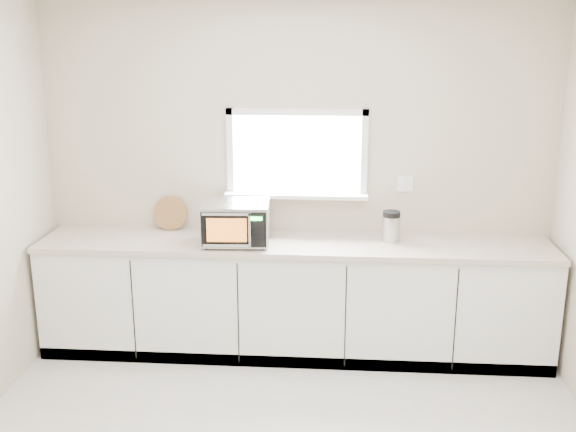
# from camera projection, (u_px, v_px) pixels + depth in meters

# --- Properties ---
(back_wall) EXTENTS (4.00, 0.17, 2.70)m
(back_wall) POSITION_uv_depth(u_px,v_px,m) (297.00, 177.00, 5.32)
(back_wall) COLOR #BEAD97
(back_wall) RESTS_ON ground
(cabinets) EXTENTS (3.92, 0.60, 0.88)m
(cabinets) POSITION_uv_depth(u_px,v_px,m) (294.00, 299.00, 5.28)
(cabinets) COLOR silver
(cabinets) RESTS_ON ground
(countertop) EXTENTS (3.92, 0.64, 0.04)m
(countertop) POSITION_uv_depth(u_px,v_px,m) (294.00, 244.00, 5.15)
(countertop) COLOR beige
(countertop) RESTS_ON cabinets
(microwave) EXTENTS (0.51, 0.42, 0.32)m
(microwave) POSITION_uv_depth(u_px,v_px,m) (236.00, 222.00, 5.06)
(microwave) COLOR black
(microwave) RESTS_ON countertop
(knife_block) EXTENTS (0.11, 0.21, 0.29)m
(knife_block) POSITION_uv_depth(u_px,v_px,m) (242.00, 227.00, 5.08)
(knife_block) COLOR #4F311C
(knife_block) RESTS_ON countertop
(cutting_board) EXTENTS (0.28, 0.07, 0.27)m
(cutting_board) POSITION_uv_depth(u_px,v_px,m) (170.00, 213.00, 5.42)
(cutting_board) COLOR #955F3A
(cutting_board) RESTS_ON countertop
(coffee_grinder) EXTENTS (0.17, 0.17, 0.24)m
(coffee_grinder) POSITION_uv_depth(u_px,v_px,m) (391.00, 226.00, 5.13)
(coffee_grinder) COLOR #B0B2B7
(coffee_grinder) RESTS_ON countertop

